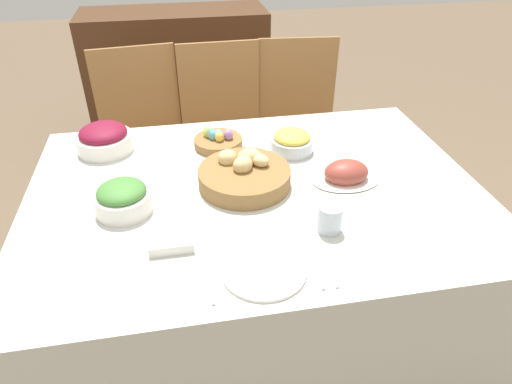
{
  "coord_description": "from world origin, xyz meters",
  "views": [
    {
      "loc": [
        -0.23,
        -1.29,
        1.62
      ],
      "look_at": [
        -0.01,
        -0.08,
        0.79
      ],
      "focal_mm": 32.0,
      "sensor_mm": 36.0,
      "label": 1
    }
  ],
  "objects_px": {
    "dinner_plate": "(264,270)",
    "spoon": "(325,262)",
    "fork": "(211,277)",
    "knife": "(314,264)",
    "egg_basket": "(218,140)",
    "green_salad_bowl": "(123,198)",
    "beet_salad_bowl": "(104,138)",
    "butter_dish": "(171,243)",
    "pineapple_bowl": "(292,142)",
    "drinking_cup": "(330,218)",
    "sideboard": "(179,84)",
    "bread_basket": "(244,175)",
    "chair_far_center": "(224,135)",
    "chair_far_right": "(298,129)",
    "ham_platter": "(346,174)",
    "chair_far_left": "(145,141)"
  },
  "relations": [
    {
      "from": "fork",
      "to": "sideboard",
      "type": "bearing_deg",
      "value": 92.56
    },
    {
      "from": "sideboard",
      "to": "fork",
      "type": "bearing_deg",
      "value": -89.53
    },
    {
      "from": "egg_basket",
      "to": "green_salad_bowl",
      "type": "height_order",
      "value": "green_salad_bowl"
    },
    {
      "from": "ham_platter",
      "to": "spoon",
      "type": "relative_size",
      "value": 1.22
    },
    {
      "from": "pineapple_bowl",
      "to": "green_salad_bowl",
      "type": "distance_m",
      "value": 0.69
    },
    {
      "from": "bread_basket",
      "to": "ham_platter",
      "type": "xyz_separation_m",
      "value": [
        0.35,
        -0.04,
        -0.01
      ]
    },
    {
      "from": "drinking_cup",
      "to": "chair_far_center",
      "type": "bearing_deg",
      "value": 99.31
    },
    {
      "from": "spoon",
      "to": "chair_far_center",
      "type": "bearing_deg",
      "value": 93.75
    },
    {
      "from": "ham_platter",
      "to": "knife",
      "type": "relative_size",
      "value": 1.22
    },
    {
      "from": "green_salad_bowl",
      "to": "butter_dish",
      "type": "distance_m",
      "value": 0.26
    },
    {
      "from": "ham_platter",
      "to": "pineapple_bowl",
      "type": "height_order",
      "value": "pineapple_bowl"
    },
    {
      "from": "fork",
      "to": "beet_salad_bowl",
      "type": "bearing_deg",
      "value": 115.49
    },
    {
      "from": "chair_far_center",
      "to": "knife",
      "type": "xyz_separation_m",
      "value": [
        0.1,
        -1.28,
        0.23
      ]
    },
    {
      "from": "sideboard",
      "to": "knife",
      "type": "xyz_separation_m",
      "value": [
        0.3,
        -2.18,
        0.27
      ]
    },
    {
      "from": "chair_far_center",
      "to": "ham_platter",
      "type": "xyz_separation_m",
      "value": [
        0.33,
        -0.89,
        0.26
      ]
    },
    {
      "from": "fork",
      "to": "knife",
      "type": "distance_m",
      "value": 0.29
    },
    {
      "from": "chair_far_right",
      "to": "egg_basket",
      "type": "height_order",
      "value": "chair_far_right"
    },
    {
      "from": "chair_far_right",
      "to": "butter_dish",
      "type": "bearing_deg",
      "value": -115.75
    },
    {
      "from": "butter_dish",
      "to": "dinner_plate",
      "type": "bearing_deg",
      "value": -30.64
    },
    {
      "from": "knife",
      "to": "spoon",
      "type": "xyz_separation_m",
      "value": [
        0.03,
        0.0,
        0.0
      ]
    },
    {
      "from": "sideboard",
      "to": "butter_dish",
      "type": "distance_m",
      "value": 2.05
    },
    {
      "from": "dinner_plate",
      "to": "spoon",
      "type": "xyz_separation_m",
      "value": [
        0.17,
        0.0,
        -0.0
      ]
    },
    {
      "from": "drinking_cup",
      "to": "bread_basket",
      "type": "bearing_deg",
      "value": 125.24
    },
    {
      "from": "chair_far_left",
      "to": "dinner_plate",
      "type": "bearing_deg",
      "value": -80.64
    },
    {
      "from": "spoon",
      "to": "chair_far_left",
      "type": "bearing_deg",
      "value": 110.91
    },
    {
      "from": "chair_far_left",
      "to": "pineapple_bowl",
      "type": "xyz_separation_m",
      "value": [
        0.61,
        -0.64,
        0.27
      ]
    },
    {
      "from": "beet_salad_bowl",
      "to": "dinner_plate",
      "type": "height_order",
      "value": "beet_salad_bowl"
    },
    {
      "from": "chair_far_right",
      "to": "pineapple_bowl",
      "type": "height_order",
      "value": "chair_far_right"
    },
    {
      "from": "sideboard",
      "to": "spoon",
      "type": "xyz_separation_m",
      "value": [
        0.33,
        -2.18,
        0.27
      ]
    },
    {
      "from": "bread_basket",
      "to": "fork",
      "type": "bearing_deg",
      "value": -110.16
    },
    {
      "from": "beet_salad_bowl",
      "to": "green_salad_bowl",
      "type": "height_order",
      "value": "beet_salad_bowl"
    },
    {
      "from": "butter_dish",
      "to": "pineapple_bowl",
      "type": "bearing_deg",
      "value": 45.91
    },
    {
      "from": "knife",
      "to": "butter_dish",
      "type": "height_order",
      "value": "butter_dish"
    },
    {
      "from": "dinner_plate",
      "to": "fork",
      "type": "height_order",
      "value": "dinner_plate"
    },
    {
      "from": "beet_salad_bowl",
      "to": "chair_far_center",
      "type": "bearing_deg",
      "value": 44.02
    },
    {
      "from": "dinner_plate",
      "to": "pineapple_bowl",
      "type": "bearing_deg",
      "value": 69.65
    },
    {
      "from": "butter_dish",
      "to": "ham_platter",
      "type": "bearing_deg",
      "value": 22.14
    },
    {
      "from": "green_salad_bowl",
      "to": "spoon",
      "type": "distance_m",
      "value": 0.66
    },
    {
      "from": "bread_basket",
      "to": "butter_dish",
      "type": "height_order",
      "value": "bread_basket"
    },
    {
      "from": "egg_basket",
      "to": "beet_salad_bowl",
      "type": "xyz_separation_m",
      "value": [
        -0.44,
        0.05,
        0.02
      ]
    },
    {
      "from": "sideboard",
      "to": "spoon",
      "type": "relative_size",
      "value": 5.99
    },
    {
      "from": "chair_far_center",
      "to": "knife",
      "type": "distance_m",
      "value": 1.31
    },
    {
      "from": "ham_platter",
      "to": "knife",
      "type": "xyz_separation_m",
      "value": [
        -0.23,
        -0.39,
        -0.03
      ]
    },
    {
      "from": "bread_basket",
      "to": "knife",
      "type": "distance_m",
      "value": 0.46
    },
    {
      "from": "chair_far_center",
      "to": "pineapple_bowl",
      "type": "distance_m",
      "value": 0.73
    },
    {
      "from": "drinking_cup",
      "to": "egg_basket",
      "type": "bearing_deg",
      "value": 114.64
    },
    {
      "from": "chair_far_left",
      "to": "egg_basket",
      "type": "xyz_separation_m",
      "value": [
        0.33,
        -0.55,
        0.26
      ]
    },
    {
      "from": "egg_basket",
      "to": "pineapple_bowl",
      "type": "xyz_separation_m",
      "value": [
        0.28,
        -0.09,
        0.02
      ]
    },
    {
      "from": "fork",
      "to": "butter_dish",
      "type": "distance_m",
      "value": 0.18
    },
    {
      "from": "chair_far_center",
      "to": "chair_far_right",
      "type": "height_order",
      "value": "same"
    }
  ]
}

